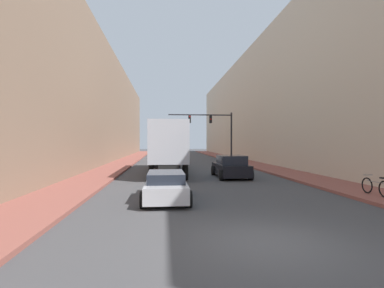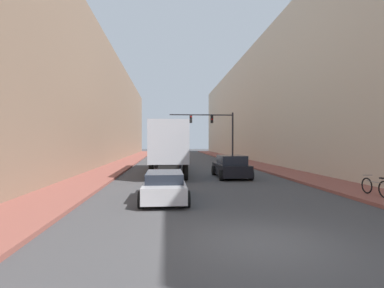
{
  "view_description": "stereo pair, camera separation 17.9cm",
  "coord_description": "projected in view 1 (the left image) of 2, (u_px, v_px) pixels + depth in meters",
  "views": [
    {
      "loc": [
        -2.47,
        -7.19,
        2.49
      ],
      "look_at": [
        -0.65,
        12.07,
        2.36
      ],
      "focal_mm": 28.0,
      "sensor_mm": 36.0,
      "label": 1
    },
    {
      "loc": [
        -2.29,
        -7.21,
        2.49
      ],
      "look_at": [
        -0.65,
        12.07,
        2.36
      ],
      "focal_mm": 28.0,
      "sensor_mm": 36.0,
      "label": 2
    }
  ],
  "objects": [
    {
      "name": "semi_truck",
      "position": [
        167.0,
        145.0,
        24.43
      ],
      "size": [
        2.57,
        12.51,
        3.91
      ],
      "color": "#B2B7C1",
      "rests_on": "ground"
    },
    {
      "name": "sedan_car",
      "position": [
        166.0,
        186.0,
        12.92
      ],
      "size": [
        1.96,
        4.53,
        1.22
      ],
      "color": "#B7B7BC",
      "rests_on": "ground"
    },
    {
      "name": "parked_bicycle",
      "position": [
        376.0,
        187.0,
        13.12
      ],
      "size": [
        0.44,
        1.83,
        0.86
      ],
      "color": "black",
      "rests_on": "sidewalk_right"
    },
    {
      "name": "ground_plane",
      "position": [
        264.0,
        243.0,
        7.41
      ],
      "size": [
        200.0,
        200.0,
        0.0
      ],
      "primitive_type": "plane",
      "color": "#424244"
    },
    {
      "name": "building_left",
      "position": [
        88.0,
        106.0,
        36.14
      ],
      "size": [
        6.0,
        80.0,
        13.62
      ],
      "color": "#846B56",
      "rests_on": "ground"
    },
    {
      "name": "sidewalk_right",
      "position": [
        240.0,
        161.0,
        37.95
      ],
      "size": [
        2.9,
        80.0,
        0.15
      ],
      "color": "brown",
      "rests_on": "ground"
    },
    {
      "name": "sidewalk_left",
      "position": [
        125.0,
        162.0,
        36.6
      ],
      "size": [
        2.9,
        80.0,
        0.15
      ],
      "color": "brown",
      "rests_on": "ground"
    },
    {
      "name": "traffic_signal_gantry",
      "position": [
        216.0,
        127.0,
        35.49
      ],
      "size": [
        7.6,
        0.35,
        6.0
      ],
      "color": "black",
      "rests_on": "ground"
    },
    {
      "name": "building_right",
      "position": [
        274.0,
        103.0,
        38.31
      ],
      "size": [
        6.0,
        80.0,
        14.86
      ],
      "color": "beige",
      "rests_on": "ground"
    },
    {
      "name": "suv_car",
      "position": [
        231.0,
        167.0,
        20.95
      ],
      "size": [
        2.19,
        4.46,
        1.57
      ],
      "color": "black",
      "rests_on": "ground"
    }
  ]
}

